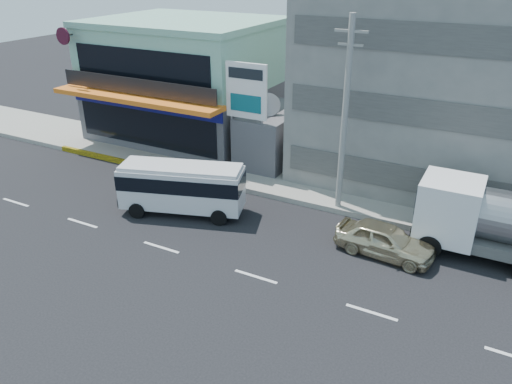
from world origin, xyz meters
TOP-DOWN VIEW (x-y plane):
  - ground at (0.00, 0.00)m, footprint 120.00×120.00m
  - sidewalk at (5.00, 9.50)m, footprint 70.00×5.00m
  - shop_building at (-8.00, 13.95)m, footprint 12.40×11.70m
  - concrete_building at (10.00, 15.00)m, footprint 16.00×12.00m
  - gap_structure at (0.00, 12.00)m, footprint 3.00×6.00m
  - satellite_dish at (0.00, 11.00)m, footprint 1.50×1.50m
  - billboard at (-0.50, 9.20)m, footprint 2.60×0.18m
  - utility_pole_near at (6.00, 7.40)m, footprint 1.60×0.30m
  - minibus at (-1.14, 3.40)m, footprint 6.70×3.91m
  - sedan at (9.30, 4.26)m, footprint 4.60×2.18m
  - tanker_truck at (14.18, 6.26)m, footprint 8.60×2.84m
  - motorcycle_rider at (-4.00, 4.50)m, footprint 1.86×1.18m

SIDE VIEW (x-z plane):
  - ground at x=0.00m, z-range 0.00..0.00m
  - sidewalk at x=5.00m, z-range 0.00..0.30m
  - motorcycle_rider at x=-4.00m, z-range -0.38..1.87m
  - sedan at x=9.30m, z-range 0.00..1.52m
  - minibus at x=-1.14m, z-range 0.26..2.93m
  - gap_structure at x=0.00m, z-range 0.00..3.50m
  - tanker_truck at x=14.18m, z-range 0.13..3.50m
  - satellite_dish at x=0.00m, z-range 3.50..3.65m
  - shop_building at x=-8.00m, z-range 0.00..8.00m
  - billboard at x=-0.50m, z-range 1.48..8.38m
  - utility_pole_near at x=6.00m, z-range 0.15..10.15m
  - concrete_building at x=10.00m, z-range 0.00..14.00m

